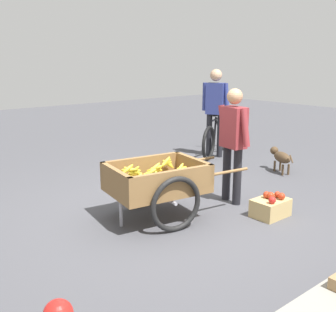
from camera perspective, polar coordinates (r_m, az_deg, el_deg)
The scene contains 7 objects.
ground_plane at distance 5.16m, azimuth 1.02°, elevation -7.93°, with size 24.00×24.00×0.00m, color #47474C.
fruit_cart at distance 4.84m, azimuth -1.63°, elevation -3.89°, with size 1.75×1.03×0.72m.
vendor_person at distance 5.36m, azimuth 9.16°, elevation 2.75°, with size 0.25×0.60×1.52m.
bicycle at distance 8.15m, azimuth 6.85°, elevation 2.61°, with size 1.51×0.81×0.85m.
cyclist_person at distance 7.90m, azimuth 6.66°, elevation 7.18°, with size 0.33×0.51×1.69m.
dog at distance 7.10m, azimuth 15.57°, elevation -0.11°, with size 0.36×0.62×0.40m.
apple_crate at distance 5.15m, azimuth 14.22°, elevation -6.92°, with size 0.44×0.32×0.31m.
Camera 1 is at (3.12, 3.64, 1.89)m, focal length 43.41 mm.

